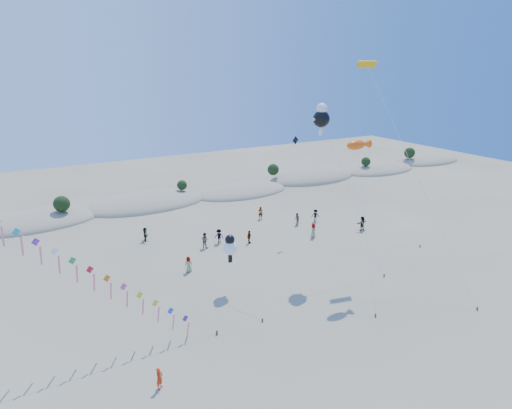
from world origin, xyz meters
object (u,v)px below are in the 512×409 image
object	(u,v)px
kite_train	(19,235)
parafoil_kite	(369,70)
fish_kite	(359,145)
flyer_foreground	(159,378)

from	to	relation	value
kite_train	parafoil_kite	xyz separation A→B (m)	(33.57, 3.37, 10.47)
kite_train	parafoil_kite	distance (m)	35.32
kite_train	fish_kite	distance (m)	28.90
parafoil_kite	flyer_foreground	distance (m)	34.89
fish_kite	parafoil_kite	world-z (taller)	parafoil_kite
fish_kite	flyer_foreground	distance (m)	26.13
kite_train	flyer_foreground	xyz separation A→B (m)	(6.68, -7.71, -8.80)
kite_train	flyer_foreground	bearing A→B (deg)	-49.13
kite_train	fish_kite	size ratio (longest dim) A/B	1.69
kite_train	fish_kite	bearing A→B (deg)	-2.42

